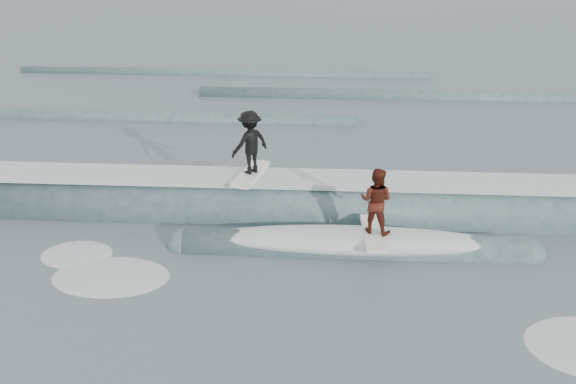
{
  "coord_description": "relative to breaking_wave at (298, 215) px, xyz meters",
  "views": [
    {
      "loc": [
        0.98,
        -11.63,
        8.35
      ],
      "look_at": [
        0.0,
        4.44,
        1.1
      ],
      "focal_mm": 40.0,
      "sensor_mm": 36.0,
      "label": 1
    }
  ],
  "objects": [
    {
      "name": "far_swells",
      "position": [
        -1.61,
        12.51,
        -0.04
      ],
      "size": [
        36.56,
        8.65,
        0.8
      ],
      "color": "#345058",
      "rests_on": "ground"
    },
    {
      "name": "surfer_red",
      "position": [
        2.07,
        -1.9,
        1.32
      ],
      "size": [
        1.03,
        2.02,
        1.86
      ],
      "color": "white",
      "rests_on": "ground"
    },
    {
      "name": "surfer_black",
      "position": [
        -1.39,
        0.3,
        2.06
      ],
      "size": [
        1.34,
        2.07,
        1.95
      ],
      "color": "white",
      "rests_on": "ground"
    },
    {
      "name": "breaking_wave",
      "position": [
        0.0,
        0.0,
        0.0
      ],
      "size": [
        22.35,
        3.86,
        2.16
      ],
      "color": "#345058",
      "rests_on": "ground"
    },
    {
      "name": "ground",
      "position": [
        -0.24,
        -5.14,
        -0.04
      ],
      "size": [
        160.0,
        160.0,
        0.0
      ],
      "primitive_type": "plane",
      "color": "#41535F",
      "rests_on": "ground"
    },
    {
      "name": "whitewater",
      "position": [
        -0.75,
        -5.78,
        -0.04
      ],
      "size": [
        14.22,
        8.26,
        0.1
      ],
      "color": "silver",
      "rests_on": "ground"
    }
  ]
}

